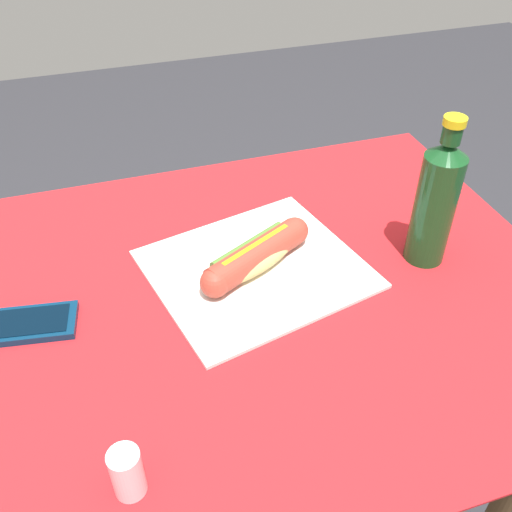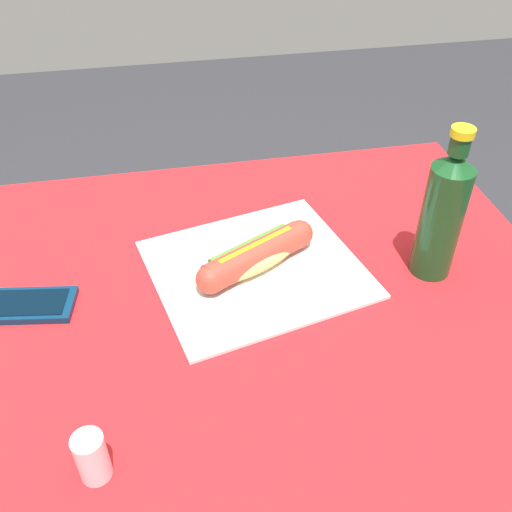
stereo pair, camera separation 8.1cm
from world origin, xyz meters
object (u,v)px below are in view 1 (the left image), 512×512
cell_phone (28,324)px  salt_shaker (127,473)px  hot_dog (256,256)px  soda_bottle (435,201)px

cell_phone → salt_shaker: bearing=-70.1°
hot_dog → soda_bottle: bearing=-10.3°
cell_phone → salt_shaker: (0.11, -0.29, 0.03)m
salt_shaker → soda_bottle: bearing=26.8°
salt_shaker → hot_dog: bearing=51.9°
cell_phone → hot_dog: bearing=3.3°
soda_bottle → salt_shaker: soda_bottle is taller
hot_dog → soda_bottle: size_ratio=0.83×
hot_dog → salt_shaker: (-0.25, -0.31, 0.00)m
hot_dog → soda_bottle: soda_bottle is taller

